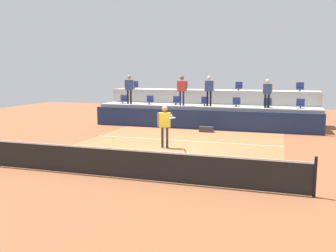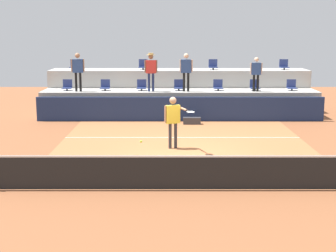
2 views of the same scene
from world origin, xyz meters
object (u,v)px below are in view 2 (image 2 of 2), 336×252
Objects in this scene: stadium_chair_upper_left at (142,65)px; stadium_chair_lower_left at (104,86)px; stadium_chair_lower_center at (177,86)px; spectator_leaning_on_rail at (255,71)px; stadium_chair_lower_mid_right at (217,86)px; stadium_chair_upper_right at (212,65)px; spectator_in_white at (76,68)px; spectator_with_hat at (150,68)px; tennis_player at (172,117)px; stadium_chair_lower_mid_left at (140,86)px; stadium_chair_upper_far_right at (283,65)px; stadium_chair_lower_far_left at (66,86)px; stadium_chair_lower_far_right at (290,86)px; stadium_chair_lower_right at (253,86)px; spectator_in_grey at (185,68)px; tennis_ball at (140,142)px; stadium_chair_upper_far_left at (73,65)px; equipment_bag at (190,121)px.

stadium_chair_lower_left is at bearing -133.62° from stadium_chair_upper_left.
stadium_chair_lower_center is 3.67m from spectator_leaning_on_rail.
stadium_chair_lower_mid_right is 1.99m from stadium_chair_upper_right.
spectator_in_white is 3.39m from spectator_with_hat.
tennis_player is 1.14× the size of spectator_leaning_on_rail.
stadium_chair_lower_left is 1.00× the size of stadium_chair_lower_mid_left.
stadium_chair_upper_far_right is at bearing 0.00° from stadium_chair_upper_left.
stadium_chair_lower_far_left is 8.91m from spectator_leaning_on_rail.
spectator_with_hat is (-6.65, -0.38, 0.88)m from stadium_chair_lower_far_right.
stadium_chair_lower_right is at bearing -18.52° from stadium_chair_upper_left.
stadium_chair_upper_left is at bearing 180.00° from stadium_chair_upper_far_right.
stadium_chair_lower_center is at bearing 180.00° from stadium_chair_lower_right.
stadium_chair_upper_right is at bearing 153.30° from stadium_chair_lower_far_right.
stadium_chair_lower_left and stadium_chair_lower_center have the same top height.
spectator_in_grey reaches higher than tennis_ball.
stadium_chair_lower_far_left and stadium_chair_lower_far_right have the same top height.
spectator_leaning_on_rail is at bearing -0.00° from spectator_in_white.
stadium_chair_lower_right is (1.74, 0.00, 0.00)m from stadium_chair_lower_mid_right.
stadium_chair_upper_far_left is 2.25m from spectator_in_white.
stadium_chair_lower_far_left is 0.33× the size of spectator_leaning_on_rail.
spectator_leaning_on_rail is (3.90, 6.23, 1.08)m from tennis_player.
spectator_with_hat is at bearing -180.00° from spectator_leaning_on_rail.
stadium_chair_lower_left is 1.73m from stadium_chair_lower_mid_left.
stadium_chair_upper_far_left is 7.26m from equipment_bag.
stadium_chair_upper_left is at bearing 27.11° from stadium_chair_lower_far_left.
spectator_leaning_on_rail reaches higher than stadium_chair_upper_right.
spectator_leaning_on_rail is (-0.02, -0.38, 0.73)m from stadium_chair_lower_right.
equipment_bag is (-4.83, -3.82, -2.16)m from stadium_chair_upper_far_right.
stadium_chair_upper_far_left is (-5.25, 1.80, 0.85)m from stadium_chair_lower_center.
stadium_chair_lower_left and stadium_chair_lower_right have the same top height.
stadium_chair_lower_right is 9.07m from stadium_chair_upper_far_left.
tennis_ball is (4.00, -9.55, -0.56)m from stadium_chair_lower_far_left.
stadium_chair_lower_mid_left is 1.07m from spectator_with_hat.
stadium_chair_upper_far_left and stadium_chair_upper_right have the same top height.
spectator_in_white reaches higher than spectator_leaning_on_rail.
stadium_chair_lower_mid_left is 0.29× the size of spectator_in_grey.
tennis_ball is at bearing -67.26° from stadium_chair_lower_far_left.
spectator_in_grey reaches higher than stadium_chair_upper_far_left.
stadium_chair_upper_far_right is at bearing 18.55° from stadium_chair_lower_center.
tennis_player is at bearing -77.74° from stadium_chair_lower_mid_left.
spectator_in_white is at bearing 162.58° from equipment_bag.
stadium_chair_lower_mid_right is 6.62m from spectator_in_white.
spectator_leaning_on_rail reaches higher than tennis_ball.
tennis_ball is at bearing -87.15° from stadium_chair_lower_mid_left.
stadium_chair_lower_left is 0.29× the size of tennis_player.
stadium_chair_lower_mid_right is 1.90m from spectator_leaning_on_rail.
equipment_bag is (0.86, 4.59, -0.97)m from tennis_player.
tennis_player is at bearing -92.81° from stadium_chair_lower_center.
tennis_ball is at bearing -97.67° from stadium_chair_lower_center.
stadium_chair_lower_far_left and stadium_chair_lower_center have the same top height.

